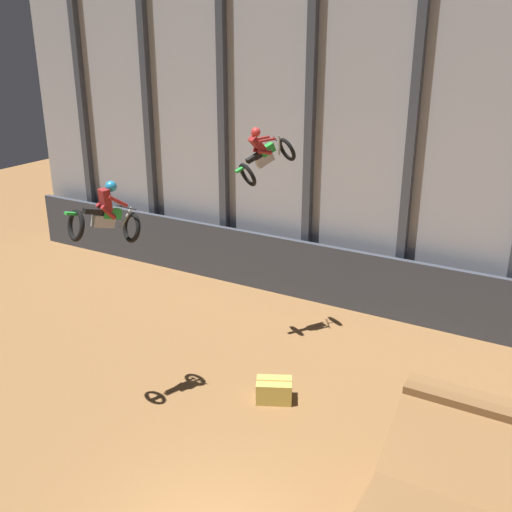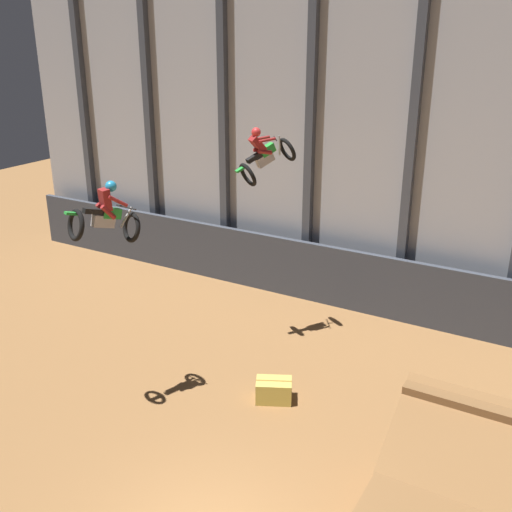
% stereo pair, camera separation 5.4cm
% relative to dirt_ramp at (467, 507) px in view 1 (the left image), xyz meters
% --- Properties ---
extents(arena_back_wall, '(32.00, 0.40, 12.57)m').
position_rel_dirt_ramp_xyz_m(arena_back_wall, '(-4.01, 9.03, 5.41)').
color(arena_back_wall, '#A3A8B2').
rests_on(arena_back_wall, ground_plane).
extents(lower_barrier, '(31.36, 0.20, 2.10)m').
position_rel_dirt_ramp_xyz_m(lower_barrier, '(-4.01, 8.34, 0.17)').
color(lower_barrier, '#383D47').
rests_on(lower_barrier, ground_plane).
extents(dirt_ramp, '(3.12, 4.46, 2.56)m').
position_rel_dirt_ramp_xyz_m(dirt_ramp, '(0.00, 0.00, 0.00)').
color(dirt_ramp, brown).
rests_on(dirt_ramp, ground_plane).
extents(rider_bike_left_air, '(1.26, 1.79, 1.60)m').
position_rel_dirt_ramp_xyz_m(rider_bike_left_air, '(-8.64, 0.54, 3.96)').
color(rider_bike_left_air, black).
extents(rider_bike_right_air, '(1.49, 1.81, 1.68)m').
position_rel_dirt_ramp_xyz_m(rider_bike_right_air, '(-7.13, 5.34, 4.71)').
color(rider_bike_right_air, black).
extents(traffic_cone_near_ramp, '(0.36, 0.36, 0.58)m').
position_rel_dirt_ramp_xyz_m(traffic_cone_near_ramp, '(-1.15, 2.39, -0.59)').
color(traffic_cone_near_ramp, black).
rests_on(traffic_cone_near_ramp, ground_plane).
extents(hay_bale_trackside, '(1.07, 0.94, 0.57)m').
position_rel_dirt_ramp_xyz_m(hay_bale_trackside, '(-5.16, 2.35, -0.60)').
color(hay_bale_trackside, '#CCB751').
rests_on(hay_bale_trackside, ground_plane).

